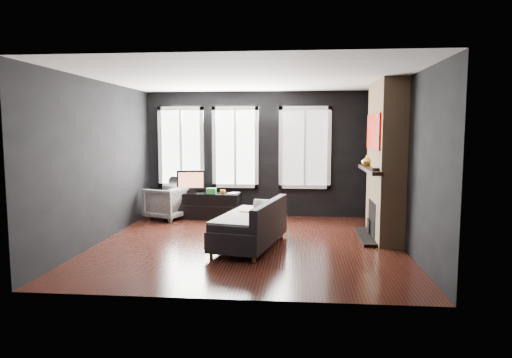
# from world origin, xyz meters

# --- Properties ---
(floor) EXTENTS (5.00, 5.00, 0.00)m
(floor) POSITION_xyz_m (0.00, 0.00, 0.00)
(floor) COLOR black
(floor) RESTS_ON ground
(ceiling) EXTENTS (5.00, 5.00, 0.00)m
(ceiling) POSITION_xyz_m (0.00, 0.00, 2.70)
(ceiling) COLOR white
(ceiling) RESTS_ON ground
(wall_back) EXTENTS (5.00, 0.02, 2.70)m
(wall_back) POSITION_xyz_m (0.00, 2.50, 1.35)
(wall_back) COLOR black
(wall_back) RESTS_ON ground
(wall_left) EXTENTS (0.02, 5.00, 2.70)m
(wall_left) POSITION_xyz_m (-2.50, 0.00, 1.35)
(wall_left) COLOR black
(wall_left) RESTS_ON ground
(wall_right) EXTENTS (0.02, 5.00, 2.70)m
(wall_right) POSITION_xyz_m (2.50, 0.00, 1.35)
(wall_right) COLOR black
(wall_right) RESTS_ON ground
(windows) EXTENTS (4.00, 0.16, 1.76)m
(windows) POSITION_xyz_m (-0.45, 2.46, 2.38)
(windows) COLOR white
(windows) RESTS_ON wall_back
(fireplace) EXTENTS (0.70, 1.62, 2.70)m
(fireplace) POSITION_xyz_m (2.30, 0.60, 1.35)
(fireplace) COLOR #93724C
(fireplace) RESTS_ON floor
(sofa) EXTENTS (1.25, 1.93, 0.77)m
(sofa) POSITION_xyz_m (0.04, -0.19, 0.38)
(sofa) COLOR black
(sofa) RESTS_ON floor
(stripe_pillow) EXTENTS (0.15, 0.30, 0.29)m
(stripe_pillow) POSITION_xyz_m (0.30, 0.08, 0.55)
(stripe_pillow) COLOR gray
(stripe_pillow) RESTS_ON sofa
(armchair) EXTENTS (0.90, 0.93, 0.75)m
(armchair) POSITION_xyz_m (-1.95, 1.95, 0.38)
(armchair) COLOR silver
(armchair) RESTS_ON floor
(media_console) EXTENTS (1.62, 0.60, 0.55)m
(media_console) POSITION_xyz_m (-1.20, 2.10, 0.27)
(media_console) COLOR black
(media_console) RESTS_ON floor
(monitor) EXTENTS (0.62, 0.26, 0.54)m
(monitor) POSITION_xyz_m (-1.46, 2.12, 0.82)
(monitor) COLOR black
(monitor) RESTS_ON media_console
(desk_fan) EXTENTS (0.27, 0.27, 0.36)m
(desk_fan) POSITION_xyz_m (-1.83, 2.17, 0.73)
(desk_fan) COLOR #959595
(desk_fan) RESTS_ON media_console
(mug) EXTENTS (0.14, 0.12, 0.11)m
(mug) POSITION_xyz_m (-0.76, 2.02, 0.60)
(mug) COLOR orange
(mug) RESTS_ON media_console
(book) EXTENTS (0.17, 0.09, 0.25)m
(book) POSITION_xyz_m (-0.62, 2.08, 0.67)
(book) COLOR tan
(book) RESTS_ON media_console
(storage_box) EXTENTS (0.20, 0.13, 0.11)m
(storage_box) POSITION_xyz_m (-1.01, 2.04, 0.60)
(storage_box) COLOR #2A7732
(storage_box) RESTS_ON media_console
(mantel_vase) EXTENTS (0.21, 0.22, 0.19)m
(mantel_vase) POSITION_xyz_m (2.05, 1.05, 1.32)
(mantel_vase) COLOR #C18336
(mantel_vase) RESTS_ON fireplace
(mantel_clock) EXTENTS (0.17, 0.17, 0.04)m
(mantel_clock) POSITION_xyz_m (2.05, 0.05, 1.25)
(mantel_clock) COLOR black
(mantel_clock) RESTS_ON fireplace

